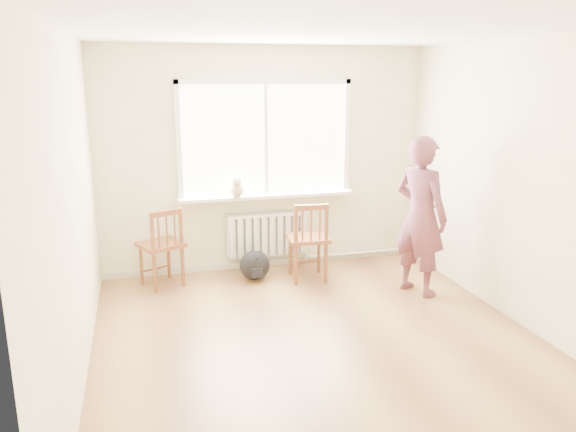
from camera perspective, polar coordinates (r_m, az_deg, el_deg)
floor at (r=5.18m, az=3.45°, el=-12.93°), size 4.50×4.50×0.00m
ceiling at (r=4.63m, az=3.97°, el=18.39°), size 4.50×4.50×0.00m
back_wall at (r=6.86m, az=-2.33°, el=5.71°), size 4.00×0.01×2.70m
window at (r=6.79m, az=-2.31°, el=8.28°), size 2.12×0.05×1.42m
windowsill at (r=6.82m, az=-2.09°, el=2.09°), size 2.15×0.22×0.04m
radiator at (r=6.96m, az=-2.09°, el=-1.83°), size 1.00×0.12×0.55m
heating_pipe at (r=7.46m, az=7.30°, el=-3.73°), size 1.40×0.04×0.04m
baseboard at (r=7.15m, az=-2.20°, el=-4.75°), size 4.00×0.03×0.08m
chair_left at (r=6.49m, az=-12.59°, el=-3.15°), size 0.59×0.58×0.92m
chair_right at (r=6.53m, az=2.12°, el=-2.58°), size 0.50×0.48×0.94m
person at (r=6.23m, az=13.32°, el=-0.01°), size 0.65×0.75×1.74m
cat at (r=6.64m, az=-5.26°, el=2.87°), size 0.21×0.42×0.28m
backpack at (r=6.64m, az=-3.39°, el=-5.01°), size 0.42×0.36×0.36m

